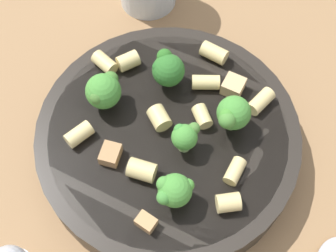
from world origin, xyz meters
TOP-DOWN VIEW (x-y plane):
  - ground_plane at (0.00, 0.00)m, footprint 2.00×2.00m
  - pasta_bowl at (0.00, 0.00)m, footprint 0.25×0.25m
  - broccoli_floret_0 at (-0.04, -0.05)m, footprint 0.03×0.03m
  - broccoli_floret_1 at (0.05, -0.04)m, footprint 0.04×0.03m
  - broccoli_floret_2 at (0.00, -0.02)m, footprint 0.03×0.02m
  - broccoli_floret_3 at (-0.03, 0.06)m, footprint 0.04×0.03m
  - broccoli_floret_4 at (0.04, 0.04)m, footprint 0.03×0.03m
  - rigatoni_0 at (-0.05, -0.02)m, footprint 0.03×0.03m
  - rigatoni_1 at (0.06, 0.01)m, footprint 0.03×0.03m
  - rigatoni_2 at (-0.00, 0.10)m, footprint 0.02×0.03m
  - rigatoni_3 at (0.09, 0.03)m, footprint 0.02×0.03m
  - rigatoni_4 at (0.02, -0.07)m, footprint 0.03×0.02m
  - rigatoni_5 at (-0.01, -0.09)m, footprint 0.03×0.02m
  - rigatoni_6 at (0.09, -0.04)m, footprint 0.03×0.02m
  - rigatoni_7 at (0.03, -0.01)m, footprint 0.02×0.02m
  - rigatoni_8 at (0.00, 0.01)m, footprint 0.02×0.02m
  - rigatoni_9 at (-0.07, 0.05)m, footprint 0.03×0.01m
  - rigatoni_10 at (0.02, 0.08)m, footprint 0.02×0.02m
  - chicken_chunk_0 at (-0.07, -0.06)m, footprint 0.02×0.02m
  - chicken_chunk_1 at (-0.06, 0.01)m, footprint 0.03×0.03m
  - chicken_chunk_2 at (0.08, -0.01)m, footprint 0.03×0.03m

SIDE VIEW (x-z plane):
  - ground_plane at x=0.00m, z-range 0.00..0.00m
  - pasta_bowl at x=0.00m, z-range 0.00..0.04m
  - chicken_chunk_0 at x=-0.07m, z-range 0.04..0.05m
  - chicken_chunk_1 at x=-0.06m, z-range 0.04..0.05m
  - rigatoni_4 at x=0.02m, z-range 0.04..0.05m
  - rigatoni_7 at x=0.03m, z-range 0.04..0.05m
  - rigatoni_6 at x=0.09m, z-range 0.04..0.05m
  - chicken_chunk_2 at x=0.08m, z-range 0.04..0.06m
  - rigatoni_1 at x=0.06m, z-range 0.04..0.06m
  - rigatoni_2 at x=0.00m, z-range 0.04..0.06m
  - rigatoni_9 at x=-0.07m, z-range 0.04..0.06m
  - rigatoni_3 at x=0.09m, z-range 0.04..0.06m
  - rigatoni_5 at x=-0.01m, z-range 0.04..0.06m
  - rigatoni_10 at x=0.02m, z-range 0.04..0.06m
  - rigatoni_8 at x=0.00m, z-range 0.04..0.06m
  - rigatoni_0 at x=-0.05m, z-range 0.04..0.06m
  - broccoli_floret_2 at x=0.00m, z-range 0.04..0.08m
  - broccoli_floret_0 at x=-0.04m, z-range 0.04..0.08m
  - broccoli_floret_4 at x=0.04m, z-range 0.04..0.08m
  - broccoli_floret_3 at x=-0.03m, z-range 0.04..0.08m
  - broccoli_floret_1 at x=0.05m, z-range 0.05..0.09m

